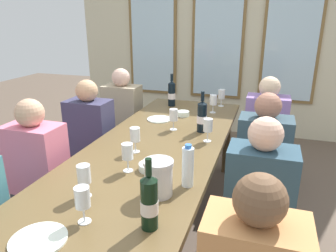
% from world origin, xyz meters
% --- Properties ---
extents(ground_plane, '(12.00, 12.00, 0.00)m').
position_xyz_m(ground_plane, '(0.00, 0.00, 0.00)').
color(ground_plane, brown).
extents(back_wall_with_windows, '(4.12, 0.10, 2.90)m').
position_xyz_m(back_wall_with_windows, '(0.00, 2.55, 1.45)').
color(back_wall_with_windows, beige).
rests_on(back_wall_with_windows, ground).
extents(dining_table, '(0.92, 2.60, 0.74)m').
position_xyz_m(dining_table, '(0.00, 0.00, 0.67)').
color(dining_table, brown).
rests_on(dining_table, ground).
extents(white_plate_0, '(0.22, 0.22, 0.01)m').
position_xyz_m(white_plate_0, '(-0.17, 0.56, 0.74)').
color(white_plate_0, white).
rests_on(white_plate_0, dining_table).
extents(white_plate_1, '(0.23, 0.23, 0.01)m').
position_xyz_m(white_plate_1, '(-0.11, -1.13, 0.74)').
color(white_plate_1, white).
rests_on(white_plate_1, dining_table).
extents(metal_pitcher, '(0.16, 0.16, 0.19)m').
position_xyz_m(metal_pitcher, '(0.24, -0.63, 0.84)').
color(metal_pitcher, silver).
rests_on(metal_pitcher, dining_table).
extents(wine_bottle_0, '(0.08, 0.08, 0.33)m').
position_xyz_m(wine_bottle_0, '(0.25, 0.37, 0.87)').
color(wine_bottle_0, black).
rests_on(wine_bottle_0, dining_table).
extents(wine_bottle_1, '(0.08, 0.08, 0.33)m').
position_xyz_m(wine_bottle_1, '(-0.21, 1.05, 0.87)').
color(wine_bottle_1, black).
rests_on(wine_bottle_1, dining_table).
extents(wine_bottle_2, '(0.08, 0.08, 0.33)m').
position_xyz_m(wine_bottle_2, '(0.30, -0.90, 0.87)').
color(wine_bottle_2, black).
rests_on(wine_bottle_2, dining_table).
extents(tasting_bowl_0, '(0.11, 0.11, 0.04)m').
position_xyz_m(tasting_bowl_0, '(-0.00, 0.74, 0.76)').
color(tasting_bowl_0, white).
rests_on(tasting_bowl_0, dining_table).
extents(tasting_bowl_1, '(0.14, 0.14, 0.04)m').
position_xyz_m(tasting_bowl_1, '(0.10, -0.39, 0.76)').
color(tasting_bowl_1, white).
rests_on(tasting_bowl_1, dining_table).
extents(water_bottle, '(0.06, 0.06, 0.24)m').
position_xyz_m(water_bottle, '(0.36, -0.50, 0.85)').
color(water_bottle, white).
rests_on(water_bottle, dining_table).
extents(wine_glass_0, '(0.07, 0.07, 0.17)m').
position_xyz_m(wine_glass_0, '(0.03, 0.35, 0.86)').
color(wine_glass_0, white).
rests_on(wine_glass_0, dining_table).
extents(wine_glass_1, '(0.07, 0.07, 0.17)m').
position_xyz_m(wine_glass_1, '(-0.09, -0.17, 0.86)').
color(wine_glass_1, white).
rests_on(wine_glass_1, dining_table).
extents(wine_glass_2, '(0.07, 0.07, 0.17)m').
position_xyz_m(wine_glass_2, '(0.01, -0.96, 0.86)').
color(wine_glass_2, white).
rests_on(wine_glass_2, dining_table).
extents(wine_glass_3, '(0.07, 0.07, 0.17)m').
position_xyz_m(wine_glass_3, '(-0.02, -0.44, 0.86)').
color(wine_glass_3, white).
rests_on(wine_glass_3, dining_table).
extents(wine_glass_4, '(0.07, 0.07, 0.17)m').
position_xyz_m(wine_glass_4, '(-0.11, -0.77, 0.86)').
color(wine_glass_4, white).
rests_on(wine_glass_4, dining_table).
extents(wine_glass_5, '(0.07, 0.07, 0.17)m').
position_xyz_m(wine_glass_5, '(0.34, 0.18, 0.86)').
color(wine_glass_5, white).
rests_on(wine_glass_5, dining_table).
extents(wine_glass_6, '(0.07, 0.07, 0.17)m').
position_xyz_m(wine_glass_6, '(0.24, 0.93, 0.86)').
color(wine_glass_6, white).
rests_on(wine_glass_6, dining_table).
extents(wine_glass_7, '(0.07, 0.07, 0.17)m').
position_xyz_m(wine_glass_7, '(0.28, 1.19, 0.86)').
color(wine_glass_7, white).
rests_on(wine_glass_7, dining_table).
extents(seated_person_0, '(0.38, 0.24, 1.11)m').
position_xyz_m(seated_person_0, '(-0.74, 0.32, 0.53)').
color(seated_person_0, '#34263E').
rests_on(seated_person_0, ground).
extents(seated_person_1, '(0.38, 0.24, 1.11)m').
position_xyz_m(seated_person_1, '(0.74, 0.29, 0.53)').
color(seated_person_1, '#34342E').
rests_on(seated_person_1, ground).
extents(seated_person_4, '(0.38, 0.24, 1.11)m').
position_xyz_m(seated_person_4, '(-0.74, 0.98, 0.53)').
color(seated_person_4, '#3A2835').
rests_on(seated_person_4, ground).
extents(seated_person_5, '(0.38, 0.24, 1.11)m').
position_xyz_m(seated_person_5, '(0.74, 0.96, 0.53)').
color(seated_person_5, '#312B3F').
rests_on(seated_person_5, ground).
extents(seated_person_6, '(0.38, 0.24, 1.11)m').
position_xyz_m(seated_person_6, '(-0.74, -0.37, 0.53)').
color(seated_person_6, '#35343B').
rests_on(seated_person_6, ground).
extents(seated_person_7, '(0.38, 0.24, 1.11)m').
position_xyz_m(seated_person_7, '(0.74, -0.31, 0.53)').
color(seated_person_7, '#352D3F').
rests_on(seated_person_7, ground).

